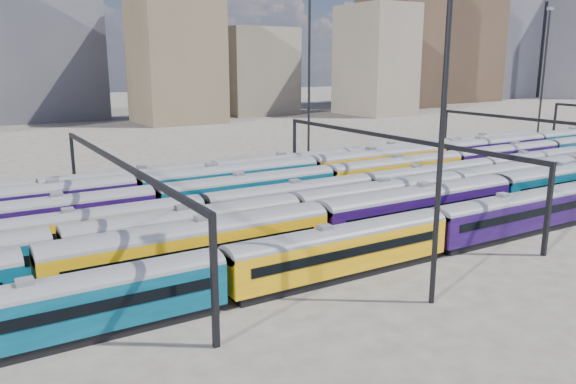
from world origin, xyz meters
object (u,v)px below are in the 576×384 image
rake_0 (512,210)px  rake_2 (381,197)px  mast_2 (444,95)px  rake_1 (319,222)px

rake_0 → rake_2: (-7.23, 10.00, 0.14)m
rake_0 → mast_2: bearing=-157.7°
rake_0 → rake_1: 18.86m
mast_2 → rake_1: bearing=95.3°
rake_0 → mast_2: 21.71m
rake_0 → rake_2: size_ratio=1.33×
rake_0 → mast_2: size_ratio=5.32×
rake_0 → rake_2: rake_2 is taller
rake_2 → rake_1: bearing=-155.5°
rake_0 → rake_2: 12.34m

